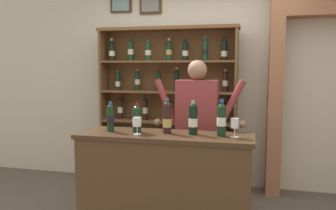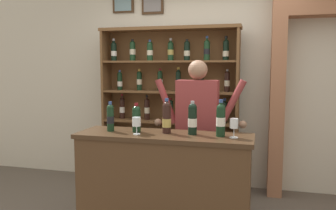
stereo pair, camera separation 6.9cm
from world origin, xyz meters
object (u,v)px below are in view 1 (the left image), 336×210
Objects in this scene: tasting_counter at (165,185)px; tasting_bottle_bianco at (137,118)px; wine_shelf at (168,104)px; wine_glass_center at (137,123)px; tasting_bottle_chianti at (110,117)px; shopkeeper at (197,120)px; tasting_bottle_vin_santo at (167,117)px; tasting_bottle_brunello at (193,118)px; tasting_bottle_grappa at (221,119)px; wine_glass_right at (235,124)px.

tasting_bottle_bianco reaches higher than tasting_counter.
wine_glass_center is at bearing -87.98° from wine_shelf.
wine_shelf reaches higher than tasting_counter.
tasting_bottle_chianti is (-0.24, -1.29, 0.01)m from wine_shelf.
wine_glass_center is at bearing -124.62° from shopkeeper.
tasting_counter is 0.80m from shopkeeper.
tasting_bottle_chianti is 0.31m from wine_glass_center.
tasting_bottle_vin_santo is 0.24m from tasting_bottle_brunello.
tasting_counter is at bearing 19.75° from wine_glass_center.
tasting_bottle_chianti is (-0.74, -0.56, 0.08)m from shopkeeper.
tasting_counter is 5.69× the size of tasting_bottle_chianti.
tasting_bottle_chianti reaches higher than wine_glass_center.
tasting_bottle_grappa is (0.51, 0.02, 0.64)m from tasting_counter.
wine_glass_center is (-0.25, -0.13, -0.04)m from tasting_bottle_vin_santo.
tasting_bottle_chianti is at bearing -180.00° from tasting_counter.
tasting_bottle_chianti is at bearing -100.71° from wine_shelf.
wine_shelf is 1.31m from tasting_bottle_chianti.
tasting_bottle_vin_santo reaches higher than tasting_bottle_chianti.
wine_glass_right is (0.91, -1.30, -0.01)m from wine_shelf.
shopkeeper reaches higher than tasting_bottle_chianti.
wine_glass_right is (0.90, -0.04, -0.01)m from tasting_bottle_bianco.
wine_shelf is at bearing 102.30° from tasting_counter.
tasting_bottle_bianco is at bearing -132.15° from shopkeeper.
tasting_counter is 0.67m from tasting_bottle_bianco.
tasting_bottle_chianti is at bearing 164.07° from wine_glass_center.
tasting_bottle_chianti reaches higher than tasting_counter.
tasting_bottle_brunello reaches higher than wine_glass_center.
tasting_bottle_vin_santo is (0.30, -1.25, 0.02)m from wine_shelf.
wine_shelf is 1.26× the size of shopkeeper.
tasting_bottle_bianco is (-0.27, 0.03, 0.61)m from tasting_counter.
wine_glass_center is (-0.23, -0.08, 0.59)m from tasting_counter.
wine_glass_center is at bearing -15.93° from tasting_bottle_chianti.
shopkeeper is at bearing 37.22° from tasting_bottle_chianti.
tasting_counter is 0.98× the size of shopkeeper.
tasting_bottle_vin_santo is 0.28m from wine_glass_center.
tasting_bottle_vin_santo reaches higher than wine_glass_right.
wine_glass_right is at bearing -4.95° from tasting_bottle_vin_santo.
tasting_bottle_brunello is (0.78, 0.04, 0.01)m from tasting_bottle_chianti.
tasting_bottle_brunello is at bearing 175.37° from tasting_bottle_grappa.
wine_glass_center is at bearing -153.16° from tasting_bottle_vin_santo.
wine_shelf is at bearing 103.38° from tasting_bottle_vin_santo.
wine_shelf is 1.50m from tasting_bottle_grappa.
tasting_bottle_vin_santo is (-0.20, -0.52, 0.09)m from shopkeeper.
tasting_bottle_chianti is 1.03× the size of tasting_bottle_bianco.
tasting_bottle_bianco is 0.85× the size of tasting_bottle_vin_santo.
shopkeeper is at bearing 126.23° from wine_glass_right.
tasting_bottle_vin_santo is at bearing 4.46° from tasting_bottle_chianti.
tasting_bottle_vin_santo is at bearing -76.62° from wine_shelf.
tasting_bottle_grappa is at bearing -0.19° from tasting_bottle_bianco.
wine_shelf reaches higher than shopkeeper.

